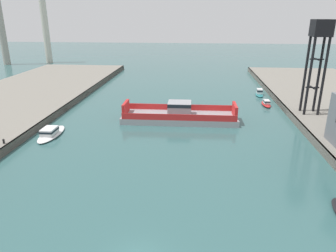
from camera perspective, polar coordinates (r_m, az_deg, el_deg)
chain_ferry at (r=56.60m, az=2.10°, el=2.00°), size 20.65×6.70×3.52m
moored_boat_near_right at (r=52.99m, az=-20.57°, el=-1.14°), size 2.86×7.99×1.45m
moored_boat_mid_left at (r=78.31m, az=16.30°, el=5.81°), size 2.20×5.24×1.49m
moored_boat_mid_right at (r=69.53m, az=17.42°, el=3.93°), size 1.70×5.04×1.28m
crane_tower at (r=60.58m, az=25.82°, el=13.49°), size 3.06×3.06×16.17m
bollard_left_far at (r=49.03m, az=-27.71°, el=-2.42°), size 0.32×0.32×0.71m
smokestack_distant_a at (r=135.21m, az=-21.53°, el=17.35°), size 2.66×2.66×29.84m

